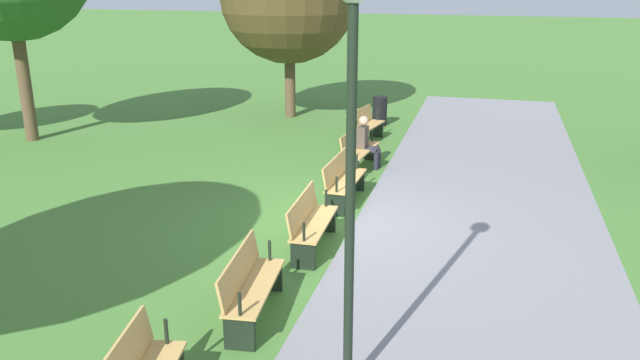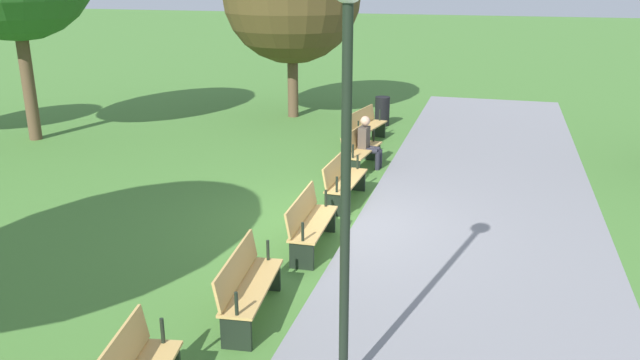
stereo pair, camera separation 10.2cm
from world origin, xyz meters
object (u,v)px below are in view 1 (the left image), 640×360
object	(u,v)px
bench_1	(359,149)
bench_3	(310,222)
trash_bin	(380,111)
bench_0	(364,126)
lamp_post	(351,118)
bench_2	(343,179)
bench_4	(250,285)
person_seated	(366,141)

from	to	relation	value
bench_1	bench_3	bearing A→B (deg)	8.16
bench_3	trash_bin	xyz separation A→B (m)	(-8.95, -0.45, -0.05)
bench_0	bench_3	bearing A→B (deg)	14.28
bench_1	lamp_post	distance (m)	8.49
lamp_post	bench_3	bearing A→B (deg)	-157.89
bench_2	bench_4	size ratio (longest dim) A/B	0.98
lamp_post	bench_4	bearing A→B (deg)	-126.00
person_seated	bench_2	bearing A→B (deg)	6.29
bench_4	person_seated	bearing A→B (deg)	172.60
bench_0	lamp_post	bearing A→B (deg)	20.56
bench_4	person_seated	size ratio (longest dim) A/B	1.39
bench_3	bench_4	size ratio (longest dim) A/B	0.98
bench_4	lamp_post	world-z (taller)	lamp_post
lamp_post	trash_bin	xyz separation A→B (m)	(-12.35, -1.83, -2.56)
bench_4	bench_0	bearing A→B (deg)	175.91
bench_0	lamp_post	world-z (taller)	lamp_post
bench_0	bench_2	distance (m)	4.56
bench_3	person_seated	size ratio (longest dim) A/B	1.37
bench_2	bench_3	bearing A→B (deg)	2.04
bench_1	bench_3	size ratio (longest dim) A/B	1.02
bench_2	person_seated	xyz separation A→B (m)	(-2.40, -0.01, 0.17)
bench_3	person_seated	distance (m)	4.69
bench_1	bench_4	world-z (taller)	same
bench_4	trash_bin	xyz separation A→B (m)	(-11.23, -0.29, -0.05)
bench_3	lamp_post	xyz separation A→B (m)	(3.40, 1.38, 2.51)
bench_1	bench_3	distance (m)	4.56
trash_bin	lamp_post	bearing A→B (deg)	8.42
bench_1	bench_4	distance (m)	6.84
bench_3	lamp_post	size ratio (longest dim) A/B	0.38
bench_2	trash_bin	distance (m)	6.69
bench_3	trash_bin	size ratio (longest dim) A/B	1.95
person_seated	trash_bin	bearing A→B (deg)	-167.98
bench_3	lamp_post	distance (m)	4.45
bench_0	bench_2	size ratio (longest dim) A/B	1.03
bench_1	person_seated	distance (m)	0.26
trash_bin	bench_2	bearing A→B (deg)	3.84
bench_0	bench_3	xyz separation A→B (m)	(6.82, 0.49, 0.00)
trash_bin	bench_1	bearing A→B (deg)	3.72
bench_1	lamp_post	size ratio (longest dim) A/B	0.39
bench_1	bench_3	xyz separation A→B (m)	(4.56, 0.16, 0.00)
bench_0	bench_1	distance (m)	2.28
bench_4	bench_1	bearing A→B (deg)	173.87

